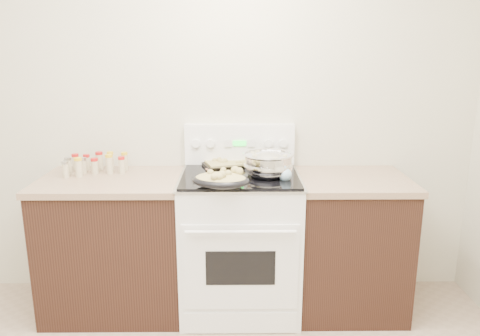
{
  "coord_description": "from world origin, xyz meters",
  "views": [
    {
      "loc": [
        0.32,
        -1.48,
        1.74
      ],
      "look_at": [
        0.35,
        1.37,
        1.0
      ],
      "focal_mm": 35.0,
      "sensor_mm": 36.0,
      "label": 1
    }
  ],
  "objects": [
    {
      "name": "blue_ladle",
      "position": [
        0.63,
        1.31,
        0.98
      ],
      "size": [
        0.1,
        0.28,
        0.11
      ],
      "color": "#92BCDB",
      "rests_on": "kitchen_range"
    },
    {
      "name": "roasting_pan",
      "position": [
        0.24,
        1.14,
        0.99
      ],
      "size": [
        0.39,
        0.31,
        0.11
      ],
      "color": "black",
      "rests_on": "kitchen_range"
    },
    {
      "name": "kitchen_range",
      "position": [
        0.35,
        1.42,
        0.49
      ],
      "size": [
        0.78,
        0.73,
        1.22
      ],
      "color": "white",
      "rests_on": "ground"
    },
    {
      "name": "spice_jars",
      "position": [
        -0.63,
        1.56,
        0.98
      ],
      "size": [
        0.4,
        0.24,
        0.13
      ],
      "color": "#BFB28C",
      "rests_on": "counter_left"
    },
    {
      "name": "wooden_spoon",
      "position": [
        0.16,
        1.35,
        0.95
      ],
      "size": [
        0.14,
        0.24,
        0.04
      ],
      "color": "#A56E4B",
      "rests_on": "kitchen_range"
    },
    {
      "name": "baking_sheet",
      "position": [
        0.28,
        1.66,
        0.96
      ],
      "size": [
        0.44,
        0.36,
        0.06
      ],
      "color": "black",
      "rests_on": "kitchen_range"
    },
    {
      "name": "mixing_bowl",
      "position": [
        0.53,
        1.39,
        1.02
      ],
      "size": [
        0.4,
        0.4,
        0.19
      ],
      "color": "silver",
      "rests_on": "kitchen_range"
    },
    {
      "name": "counter_right",
      "position": [
        1.08,
        1.43,
        0.46
      ],
      "size": [
        0.73,
        0.67,
        0.92
      ],
      "color": "black",
      "rests_on": "ground"
    },
    {
      "name": "room_shell",
      "position": [
        0.0,
        0.0,
        1.7
      ],
      "size": [
        4.1,
        3.6,
        2.75
      ],
      "color": "beige",
      "rests_on": "ground"
    },
    {
      "name": "counter_left",
      "position": [
        -0.48,
        1.43,
        0.46
      ],
      "size": [
        0.93,
        0.67,
        0.92
      ],
      "color": "black",
      "rests_on": "ground"
    }
  ]
}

